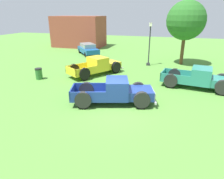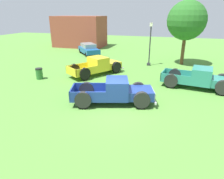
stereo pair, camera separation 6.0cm
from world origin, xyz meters
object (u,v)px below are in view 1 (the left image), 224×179
at_px(sedan_distant_a, 88,49).
at_px(lamp_post_near, 150,43).
at_px(pickup_truck_behind_right, 98,66).
at_px(pickup_truck_behind_left, 202,79).
at_px(trash_can, 39,74).
at_px(oak_tree_east, 186,21).
at_px(pickup_truck_foreground, 118,92).

distance_m(sedan_distant_a, lamp_post_near, 9.54).
xyz_separation_m(pickup_truck_behind_right, sedan_distant_a, (-4.67, 8.35, 0.02)).
bearing_deg(pickup_truck_behind_left, trash_can, -172.91).
height_order(lamp_post_near, trash_can, lamp_post_near).
distance_m(pickup_truck_behind_right, oak_tree_east, 10.37).
distance_m(lamp_post_near, oak_tree_east, 4.35).
bearing_deg(pickup_truck_behind_right, lamp_post_near, 49.45).
relative_size(pickup_truck_behind_left, pickup_truck_behind_right, 1.01).
bearing_deg(pickup_truck_behind_right, trash_can, -145.10).
bearing_deg(oak_tree_east, pickup_truck_foreground, -108.13).
bearing_deg(pickup_truck_foreground, trash_can, 160.66).
bearing_deg(pickup_truck_behind_left, pickup_truck_behind_right, 170.98).
relative_size(pickup_truck_foreground, lamp_post_near, 1.21).
bearing_deg(sedan_distant_a, pickup_truck_foreground, -59.97).
xyz_separation_m(pickup_truck_behind_left, oak_tree_east, (-1.32, 7.60, 3.83)).
bearing_deg(pickup_truck_foreground, oak_tree_east, 71.87).
bearing_deg(pickup_truck_behind_left, sedan_distant_a, 143.93).
relative_size(sedan_distant_a, lamp_post_near, 1.01).
bearing_deg(lamp_post_near, pickup_truck_behind_right, -130.55).
bearing_deg(oak_tree_east, trash_can, -141.68).
relative_size(pickup_truck_behind_left, oak_tree_east, 0.81).
bearing_deg(lamp_post_near, pickup_truck_behind_left, -52.04).
bearing_deg(sedan_distant_a, pickup_truck_behind_right, -60.78).
distance_m(trash_can, oak_tree_east, 15.42).
bearing_deg(sedan_distant_a, pickup_truck_behind_left, -36.07).
height_order(pickup_truck_behind_right, lamp_post_near, lamp_post_near).
bearing_deg(trash_can, lamp_post_near, 42.75).
xyz_separation_m(pickup_truck_foreground, lamp_post_near, (0.52, 10.37, 1.60)).
bearing_deg(oak_tree_east, pickup_truck_behind_left, -80.16).
relative_size(lamp_post_near, trash_can, 4.72).
height_order(pickup_truck_foreground, pickup_truck_behind_right, pickup_truck_behind_right).
height_order(pickup_truck_behind_right, sedan_distant_a, pickup_truck_behind_right).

